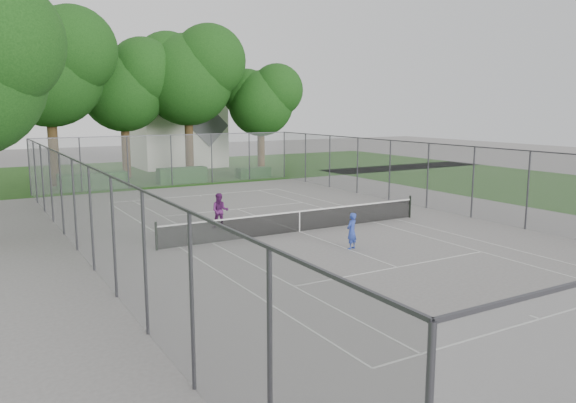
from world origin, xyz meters
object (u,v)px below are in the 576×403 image
tennis_net (300,220)px  woman_player (220,211)px  girl_player (352,231)px  house (178,125)px

tennis_net → woman_player: (-2.70, 2.43, 0.29)m
tennis_net → girl_player: (0.15, -3.59, 0.20)m
house → woman_player: house is taller
tennis_net → woman_player: 3.64m
girl_player → woman_player: bearing=-86.8°
girl_player → house: bearing=-120.1°
tennis_net → house: (4.68, 28.83, 3.23)m
house → girl_player: bearing=-97.9°
tennis_net → house: size_ratio=1.38×
woman_player → tennis_net: bearing=-17.3°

